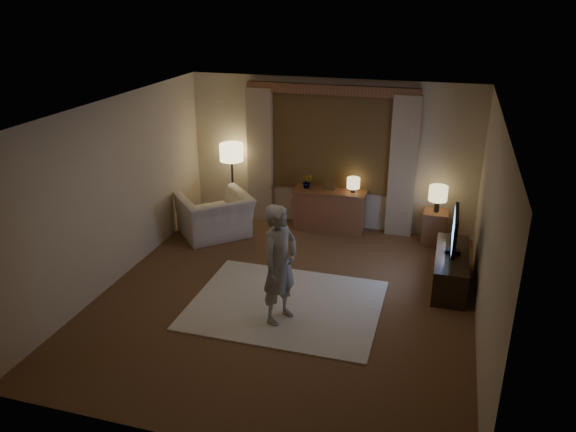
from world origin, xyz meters
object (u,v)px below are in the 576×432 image
at_px(armchair, 215,216).
at_px(tv_stand, 451,269).
at_px(side_table, 435,227).
at_px(sideboard, 329,211).
at_px(person, 280,264).

xyz_separation_m(armchair, tv_stand, (3.90, -0.66, -0.12)).
xyz_separation_m(armchair, side_table, (3.61, 0.76, -0.09)).
bearing_deg(side_table, sideboard, 178.41).
bearing_deg(sideboard, person, -89.44).
height_order(sideboard, armchair, armchair).
bearing_deg(tv_stand, sideboard, 145.00).
bearing_deg(tv_stand, side_table, 101.60).
bearing_deg(tv_stand, armchair, 170.44).
height_order(armchair, side_table, armchair).
xyz_separation_m(sideboard, person, (0.03, -3.02, 0.45)).
bearing_deg(side_table, tv_stand, -78.40).
relative_size(sideboard, side_table, 2.14).
relative_size(sideboard, armchair, 1.06).
bearing_deg(sideboard, tv_stand, -35.00).
distance_m(side_table, tv_stand, 1.44).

